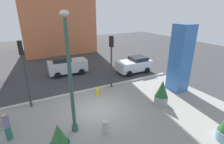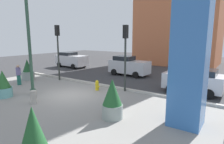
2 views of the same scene
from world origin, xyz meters
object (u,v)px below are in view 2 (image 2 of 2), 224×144
at_px(potted_plant_curbside, 112,100).
at_px(car_passing_lane, 194,81).
at_px(art_pillar_blue, 190,61).
at_px(concrete_bollard, 34,97).
at_px(fire_hydrant, 97,85).
at_px(traffic_light_corner, 58,44).
at_px(traffic_light_far_side, 125,47).
at_px(potted_plant_near_left, 3,85).
at_px(pedestrian_crossing, 18,74).
at_px(car_far_lane, 71,60).
at_px(car_curb_west, 129,66).
at_px(potted_plant_by_pillar, 28,71).
at_px(lamp_post, 29,46).

distance_m(potted_plant_curbside, car_passing_lane, 7.08).
height_order(art_pillar_blue, concrete_bollard, art_pillar_blue).
distance_m(fire_hydrant, traffic_light_corner, 5.78).
bearing_deg(traffic_light_far_side, potted_plant_near_left, -135.50).
height_order(car_passing_lane, pedestrian_crossing, car_passing_lane).
bearing_deg(concrete_bollard, car_far_lane, 127.46).
distance_m(art_pillar_blue, potted_plant_curbside, 3.82).
bearing_deg(potted_plant_near_left, car_curb_west, 74.56).
bearing_deg(pedestrian_crossing, car_curb_west, 58.32).
distance_m(art_pillar_blue, potted_plant_by_pillar, 14.24).
height_order(potted_plant_by_pillar, car_curb_west, car_curb_west).
distance_m(fire_hydrant, car_passing_lane, 6.79).
bearing_deg(potted_plant_near_left, car_far_lane, 116.87).
relative_size(potted_plant_by_pillar, concrete_bollard, 2.50).
distance_m(potted_plant_by_pillar, traffic_light_far_side, 9.57).
relative_size(potted_plant_curbside, traffic_light_corner, 0.40).
distance_m(potted_plant_near_left, traffic_light_far_side, 8.36).
bearing_deg(traffic_light_corner, car_passing_lane, 13.50).
xyz_separation_m(potted_plant_by_pillar, fire_hydrant, (7.33, 0.86, -0.41)).
bearing_deg(pedestrian_crossing, car_far_lane, 111.01).
xyz_separation_m(lamp_post, potted_plant_near_left, (-1.11, -1.34, -2.47)).
bearing_deg(potted_plant_curbside, car_passing_lane, 71.84).
height_order(concrete_bollard, car_curb_west, car_curb_west).
distance_m(traffic_light_far_side, car_far_lane, 12.98).
bearing_deg(traffic_light_far_side, potted_plant_by_pillar, -168.56).
xyz_separation_m(traffic_light_corner, car_passing_lane, (10.85, 2.61, -2.37)).
relative_size(lamp_post, potted_plant_by_pillar, 3.57).
bearing_deg(traffic_light_corner, potted_plant_near_left, -79.41).
height_order(lamp_post, traffic_light_corner, lamp_post).
distance_m(lamp_post, concrete_bollard, 3.41).
distance_m(potted_plant_near_left, fire_hydrant, 6.12).
distance_m(lamp_post, art_pillar_blue, 9.65).
relative_size(car_curb_west, pedestrian_crossing, 2.51).
bearing_deg(potted_plant_by_pillar, traffic_light_corner, 34.03).
xyz_separation_m(traffic_light_far_side, car_passing_lane, (4.12, 2.36, -2.26)).
xyz_separation_m(potted_plant_by_pillar, traffic_light_far_side, (9.10, 1.84, 2.35)).
bearing_deg(car_curb_west, fire_hydrant, -81.33).
relative_size(traffic_light_far_side, car_far_lane, 1.06).
bearing_deg(potted_plant_near_left, lamp_post, 50.51).
height_order(traffic_light_corner, traffic_light_far_side, traffic_light_corner).
xyz_separation_m(potted_plant_curbside, car_far_lane, (-13.37, 10.06, 0.04)).
bearing_deg(fire_hydrant, car_far_lane, 145.46).
relative_size(art_pillar_blue, traffic_light_corner, 1.17).
relative_size(car_far_lane, pedestrian_crossing, 2.66).
height_order(art_pillar_blue, traffic_light_far_side, art_pillar_blue).
distance_m(concrete_bollard, car_curb_west, 10.51).
bearing_deg(fire_hydrant, potted_plant_near_left, -130.40).
distance_m(traffic_light_corner, car_far_lane, 7.92).
bearing_deg(car_far_lane, pedestrian_crossing, -68.99).
distance_m(traffic_light_far_side, car_curb_west, 6.30).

